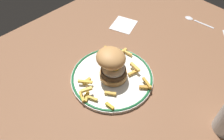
{
  "coord_description": "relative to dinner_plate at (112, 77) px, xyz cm",
  "views": [
    {
      "loc": [
        -37.64,
        -31.0,
        60.77
      ],
      "look_at": [
        -3.1,
        4.19,
        4.6
      ],
      "focal_mm": 36.36,
      "sensor_mm": 36.0,
      "label": 1
    }
  ],
  "objects": [
    {
      "name": "napkin",
      "position": [
        24.56,
        17.84,
        -0.64
      ],
      "size": [
        12.69,
        12.22,
        0.4
      ],
      "primitive_type": "cube",
      "rotation": [
        0.0,
        0.0,
        0.35
      ],
      "color": "white",
      "rests_on": "ground_plane"
    },
    {
      "name": "burger",
      "position": [
        0.05,
        0.07,
        6.65
      ],
      "size": [
        13.28,
        13.03,
        11.72
      ],
      "color": "tan",
      "rests_on": "dinner_plate"
    },
    {
      "name": "dinner_plate",
      "position": [
        0.0,
        0.0,
        0.0
      ],
      "size": [
        28.12,
        28.12,
        1.6
      ],
      "color": "white",
      "rests_on": "ground_plane"
    },
    {
      "name": "spoon",
      "position": [
        49.15,
        -0.74,
        -0.48
      ],
      "size": [
        3.18,
        13.41,
        0.9
      ],
      "color": "silver",
      "rests_on": "ground_plane"
    },
    {
      "name": "fries_pile",
      "position": [
        -1.02,
        -0.83,
        1.69
      ],
      "size": [
        26.87,
        23.68,
        2.77
      ],
      "color": "gold",
      "rests_on": "dinner_plate"
    },
    {
      "name": "ground_plane",
      "position": [
        3.1,
        -4.19,
        -2.84
      ],
      "size": [
        126.99,
        104.42,
        4.0
      ],
      "primitive_type": "cube",
      "color": "brown"
    }
  ]
}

